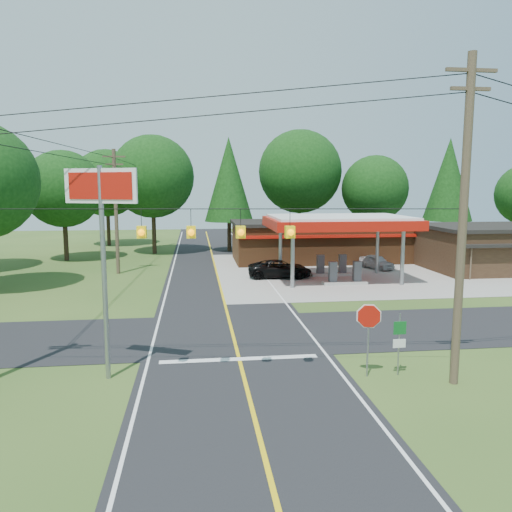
{
  "coord_description": "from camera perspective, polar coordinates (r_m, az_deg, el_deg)",
  "views": [
    {
      "loc": [
        -1.72,
        -23.25,
        7.08
      ],
      "look_at": [
        2.0,
        7.0,
        2.8
      ],
      "focal_mm": 35.0,
      "sensor_mm": 36.0,
      "label": 1
    }
  ],
  "objects": [
    {
      "name": "ground",
      "position": [
        24.36,
        -2.69,
        -8.91
      ],
      "size": [
        120.0,
        120.0,
        0.0
      ],
      "primitive_type": "plane",
      "color": "#2D4D1B",
      "rests_on": "ground"
    },
    {
      "name": "octagonal_stop_sign",
      "position": [
        19.01,
        12.76,
        -7.34
      ],
      "size": [
        0.94,
        0.27,
        2.81
      ],
      "color": "gray",
      "rests_on": "ground"
    },
    {
      "name": "utility_pole_north",
      "position": [
        58.49,
        -11.75,
        5.54
      ],
      "size": [
        0.3,
        0.3,
        9.5
      ],
      "color": "#473828",
      "rests_on": "ground"
    },
    {
      "name": "treeline_backdrop",
      "position": [
        47.32,
        -3.97,
        8.47
      ],
      "size": [
        70.27,
        51.59,
        13.3
      ],
      "color": "#332316",
      "rests_on": "ground"
    },
    {
      "name": "utility_pole_far_left",
      "position": [
        41.76,
        -15.72,
        5.12
      ],
      "size": [
        1.8,
        0.3,
        10.0
      ],
      "color": "#473828",
      "rests_on": "ground"
    },
    {
      "name": "main_highway",
      "position": [
        24.36,
        -2.69,
        -8.89
      ],
      "size": [
        8.0,
        120.0,
        0.02
      ],
      "primitive_type": "cube",
      "color": "black",
      "rests_on": "ground"
    },
    {
      "name": "sedan_car",
      "position": [
        44.17,
        13.6,
        -0.67
      ],
      "size": [
        4.49,
        4.49,
        1.19
      ],
      "primitive_type": "imported",
      "rotation": [
        0.0,
        0.0,
        0.35
      ],
      "color": "silver",
      "rests_on": "ground"
    },
    {
      "name": "utility_pole_near_right",
      "position": [
        18.71,
        22.58,
        3.95
      ],
      "size": [
        1.8,
        0.3,
        11.5
      ],
      "color": "#473828",
      "rests_on": "ground"
    },
    {
      "name": "convenience_store",
      "position": [
        47.97,
        7.18,
        1.75
      ],
      "size": [
        16.4,
        7.55,
        3.8
      ],
      "color": "brown",
      "rests_on": "ground"
    },
    {
      "name": "gas_canopy",
      "position": [
        37.9,
        9.46,
        3.63
      ],
      "size": [
        10.6,
        7.4,
        4.88
      ],
      "color": "gray",
      "rests_on": "ground"
    },
    {
      "name": "lane_center_yellow",
      "position": [
        24.35,
        -2.7,
        -8.85
      ],
      "size": [
        0.15,
        110.0,
        0.0
      ],
      "primitive_type": "cube",
      "color": "yellow",
      "rests_on": "main_highway"
    },
    {
      "name": "overhead_beacons",
      "position": [
        17.28,
        -4.64,
        5.1
      ],
      "size": [
        17.04,
        2.04,
        1.03
      ],
      "color": "black",
      "rests_on": "ground"
    },
    {
      "name": "big_stop_sign",
      "position": [
        18.57,
        -17.22,
        4.01
      ],
      "size": [
        2.68,
        1.24,
        7.8
      ],
      "color": "gray",
      "rests_on": "ground"
    },
    {
      "name": "suv_car",
      "position": [
        38.79,
        2.73,
        -1.51
      ],
      "size": [
        5.4,
        5.4,
        1.37
      ],
      "primitive_type": "imported",
      "rotation": [
        0.0,
        0.0,
        1.47
      ],
      "color": "black",
      "rests_on": "ground"
    },
    {
      "name": "cross_road",
      "position": [
        24.36,
        -2.69,
        -8.87
      ],
      "size": [
        70.0,
        7.0,
        0.02
      ],
      "primitive_type": "cube",
      "color": "black",
      "rests_on": "ground"
    },
    {
      "name": "route_sign_post",
      "position": [
        19.62,
        16.06,
        -9.04
      ],
      "size": [
        0.49,
        0.09,
        2.4
      ],
      "color": "gray",
      "rests_on": "ground"
    }
  ]
}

